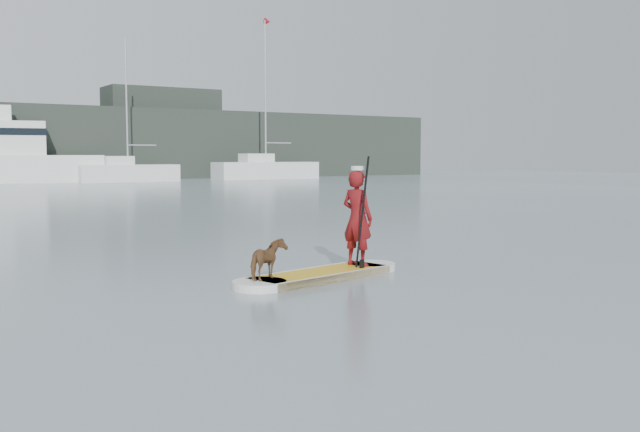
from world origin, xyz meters
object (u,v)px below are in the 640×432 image
paddler (357,218)px  dog (268,260)px  paddleboard (320,275)px  sailboat_e (127,172)px  motor_yacht_a (7,154)px  sailboat_f (265,168)px

paddler → dog: 2.02m
paddleboard → sailboat_e: sailboat_e is taller
paddleboard → paddler: (0.86, 0.19, 0.85)m
paddler → sailboat_e: 45.03m
dog → motor_yacht_a: 47.33m
sailboat_e → dog: bearing=-103.4°
paddler → sailboat_e: bearing=-29.5°
paddleboard → sailboat_f: (22.68, 44.57, 0.85)m
paddleboard → paddler: paddler is taller
paddleboard → motor_yacht_a: size_ratio=0.25×
paddleboard → sailboat_f: size_ratio=0.24×
dog → sailboat_f: (23.74, 44.80, 0.50)m
paddler → sailboat_f: (21.82, 44.38, -0.00)m
motor_yacht_a → dog: bearing=-84.0°
sailboat_e → motor_yacht_a: 8.60m
sailboat_e → paddleboard: bearing=-102.2°
paddleboard → dog: dog is taller
dog → motor_yacht_a: (3.66, 47.16, 1.66)m
sailboat_e → motor_yacht_a: bearing=162.2°
paddler → sailboat_f: size_ratio=0.12×
sailboat_e → motor_yacht_a: sailboat_e is taller
dog → sailboat_e: (11.68, 44.38, 0.35)m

